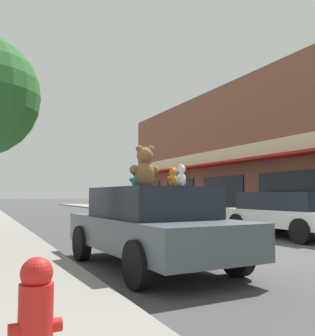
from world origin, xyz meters
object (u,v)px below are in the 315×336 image
(teddy_bear_cream, at_px, (182,182))
(teddy_bear_white, at_px, (181,176))
(teddy_bear_teal, at_px, (136,179))
(teddy_bear_black, at_px, (149,181))
(teddy_bear_yellow, at_px, (173,178))
(parked_car_far_right, at_px, (175,205))
(teddy_bear_giant, at_px, (145,167))
(parked_car_far_center, at_px, (288,212))
(teddy_bear_orange, at_px, (173,177))
(fire_hydrant, at_px, (36,319))
(plush_art_car, at_px, (151,224))

(teddy_bear_cream, xyz_separation_m, teddy_bear_white, (-0.55, -0.96, 0.06))
(teddy_bear_teal, xyz_separation_m, teddy_bear_black, (0.38, 0.22, -0.03))
(teddy_bear_cream, relative_size, teddy_bear_white, 0.63)
(teddy_bear_black, bearing_deg, teddy_bear_yellow, 20.65)
(teddy_bear_black, height_order, teddy_bear_white, teddy_bear_white)
(teddy_bear_yellow, relative_size, parked_car_far_right, 0.07)
(teddy_bear_giant, xyz_separation_m, parked_car_far_right, (5.93, 9.92, -0.99))
(parked_car_far_center, bearing_deg, teddy_bear_teal, -160.95)
(teddy_bear_teal, height_order, teddy_bear_orange, teddy_bear_teal)
(teddy_bear_white, distance_m, teddy_bear_orange, 0.26)
(teddy_bear_orange, relative_size, parked_car_far_center, 0.07)
(teddy_bear_yellow, bearing_deg, teddy_bear_cream, -174.59)
(teddy_bear_teal, bearing_deg, teddy_bear_giant, 120.26)
(teddy_bear_giant, height_order, teddy_bear_orange, teddy_bear_giant)
(teddy_bear_black, xyz_separation_m, parked_car_far_center, (5.59, 1.84, -0.82))
(teddy_bear_cream, relative_size, teddy_bear_orange, 0.69)
(teddy_bear_giant, distance_m, teddy_bear_orange, 0.94)
(teddy_bear_white, relative_size, parked_car_far_center, 0.08)
(parked_car_far_center, height_order, fire_hydrant, parked_car_far_center)
(plush_art_car, relative_size, teddy_bear_giant, 5.55)
(parked_car_far_right, bearing_deg, teddy_bear_teal, -121.95)
(teddy_bear_white, height_order, fire_hydrant, teddy_bear_white)
(teddy_bear_giant, distance_m, parked_car_far_center, 6.49)
(plush_art_car, distance_m, fire_hydrant, 4.48)
(plush_art_car, relative_size, fire_hydrant, 5.53)
(teddy_bear_giant, xyz_separation_m, teddy_bear_teal, (-0.03, 0.35, -0.20))
(teddy_bear_giant, bearing_deg, teddy_bear_cream, 172.98)
(teddy_bear_cream, bearing_deg, fire_hydrant, 73.15)
(teddy_bear_white, height_order, teddy_bear_orange, teddy_bear_white)
(teddy_bear_black, distance_m, fire_hydrant, 5.34)
(teddy_bear_black, height_order, teddy_bear_cream, teddy_bear_black)
(fire_hydrant, bearing_deg, teddy_bear_teal, 60.17)
(teddy_bear_giant, bearing_deg, fire_hydrant, 68.19)
(teddy_bear_yellow, bearing_deg, parked_car_far_center, 171.24)
(teddy_bear_black, bearing_deg, fire_hydrant, -10.71)
(teddy_bear_white, xyz_separation_m, parked_car_far_center, (5.81, 3.58, -0.84))
(teddy_bear_yellow, bearing_deg, plush_art_car, -90.83)
(teddy_bear_yellow, distance_m, fire_hydrant, 4.47)
(teddy_bear_yellow, height_order, fire_hydrant, teddy_bear_yellow)
(plush_art_car, xyz_separation_m, parked_car_far_center, (5.88, 2.55, 0.01))
(plush_art_car, height_order, fire_hydrant, plush_art_car)
(parked_car_far_center, bearing_deg, teddy_bear_orange, -150.28)
(parked_car_far_center, distance_m, fire_hydrant, 10.46)
(plush_art_car, xyz_separation_m, teddy_bear_orange, (0.06, -0.77, 0.83))
(teddy_bear_yellow, bearing_deg, parked_car_far_right, -154.61)
(teddy_bear_cream, height_order, parked_car_far_right, teddy_bear_cream)
(plush_art_car, height_order, teddy_bear_white, teddy_bear_white)
(teddy_bear_yellow, bearing_deg, teddy_bear_teal, -104.02)
(teddy_bear_giant, height_order, parked_car_far_center, teddy_bear_giant)
(teddy_bear_black, bearing_deg, teddy_bear_orange, 12.64)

